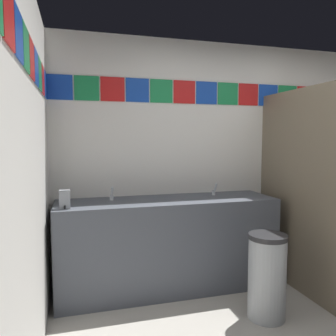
{
  "coord_description": "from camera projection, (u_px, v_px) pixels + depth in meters",
  "views": [
    {
      "loc": [
        -1.77,
        -1.77,
        1.49
      ],
      "look_at": [
        -0.98,
        1.05,
        1.24
      ],
      "focal_mm": 35.68,
      "sensor_mm": 36.0,
      "label": 1
    }
  ],
  "objects": [
    {
      "name": "wall_back",
      "position": [
        235.0,
        158.0,
        3.81
      ],
      "size": [
        4.03,
        0.09,
        2.53
      ],
      "color": "white",
      "rests_on": "ground_plane"
    },
    {
      "name": "wall_side",
      "position": [
        14.0,
        184.0,
        1.63
      ],
      "size": [
        0.09,
        3.3,
        2.53
      ],
      "color": "white",
      "rests_on": "ground_plane"
    },
    {
      "name": "vanity_counter",
      "position": [
        168.0,
        243.0,
        3.31
      ],
      "size": [
        2.14,
        0.6,
        0.9
      ],
      "color": "#4C515B",
      "rests_on": "ground_plane"
    },
    {
      "name": "faucet_left",
      "position": [
        112.0,
        195.0,
        3.21
      ],
      "size": [
        0.04,
        0.1,
        0.14
      ],
      "color": "silver",
      "rests_on": "vanity_counter"
    },
    {
      "name": "faucet_right",
      "position": [
        214.0,
        190.0,
        3.5
      ],
      "size": [
        0.04,
        0.1,
        0.14
      ],
      "color": "silver",
      "rests_on": "vanity_counter"
    },
    {
      "name": "soap_dispenser",
      "position": [
        65.0,
        199.0,
        2.84
      ],
      "size": [
        0.09,
        0.09,
        0.16
      ],
      "color": "gray",
      "rests_on": "vanity_counter"
    },
    {
      "name": "stall_divider",
      "position": [
        335.0,
        195.0,
        3.03
      ],
      "size": [
        0.92,
        1.37,
        1.97
      ],
      "color": "#726651",
      "rests_on": "ground_plane"
    },
    {
      "name": "toilet",
      "position": [
        327.0,
        247.0,
        3.68
      ],
      "size": [
        0.39,
        0.49,
        0.74
      ],
      "color": "white",
      "rests_on": "ground_plane"
    },
    {
      "name": "trash_bin",
      "position": [
        267.0,
        276.0,
        2.76
      ],
      "size": [
        0.32,
        0.32,
        0.71
      ],
      "color": "#999EA3",
      "rests_on": "ground_plane"
    }
  ]
}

